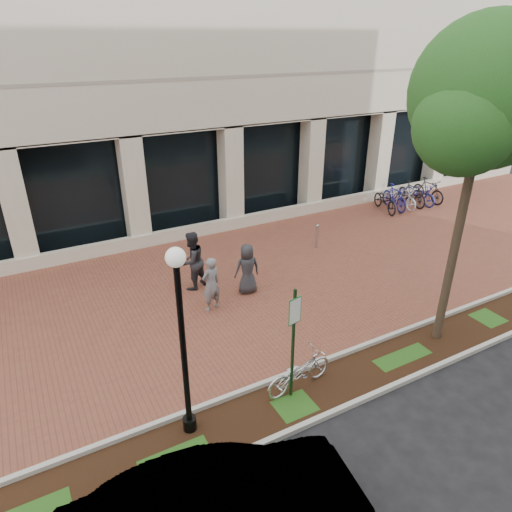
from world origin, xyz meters
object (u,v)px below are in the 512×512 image
pedestrian_right (247,269)px  pedestrian_left (211,284)px  parking_sign (294,332)px  locked_bicycle (299,371)px  street_tree (485,103)px  bollard (317,236)px  pedestrian_mid (192,261)px  bike_rack_cluster (407,195)px  lamppost (182,336)px

pedestrian_right → pedestrian_left: bearing=22.5°
parking_sign → pedestrian_right: bearing=63.2°
locked_bicycle → parking_sign: bearing=111.3°
street_tree → bollard: (0.43, 6.26, -5.56)m
parking_sign → pedestrian_right: (1.29, 4.61, -0.92)m
locked_bicycle → street_tree: bearing=-97.7°
pedestrian_mid → pedestrian_right: bearing=118.6°
pedestrian_left → bollard: 5.69m
parking_sign → bike_rack_cluster: size_ratio=0.77×
lamppost → pedestrian_mid: lamppost is taller
bollard → pedestrian_right: bearing=-156.3°
lamppost → pedestrian_mid: (2.25, 5.51, -1.38)m
locked_bicycle → bollard: bollard is taller
locked_bicycle → lamppost: bearing=82.9°
pedestrian_mid → bollard: (5.29, 0.63, -0.47)m
pedestrian_left → pedestrian_right: bearing=-178.2°
parking_sign → street_tree: bearing=-10.4°
parking_sign → bollard: parking_sign is taller
street_tree → lamppost: bearing=179.0°
parking_sign → pedestrian_mid: size_ratio=1.44×
pedestrian_right → bollard: bearing=-149.6°
pedestrian_right → bollard: 4.25m
street_tree → bike_rack_cluster: bearing=49.4°
pedestrian_mid → pedestrian_left: bearing=66.6°
parking_sign → locked_bicycle: 1.31m
pedestrian_right → lamppost: bearing=57.2°
street_tree → locked_bicycle: street_tree is taller
street_tree → pedestrian_mid: street_tree is taller
pedestrian_left → pedestrian_mid: bearing=-103.5°
pedestrian_left → bollard: size_ratio=1.74×
parking_sign → pedestrian_left: size_ratio=1.64×
lamppost → pedestrian_left: 4.86m
parking_sign → lamppost: bearing=164.4°
street_tree → pedestrian_left: street_tree is taller
parking_sign → locked_bicycle: (0.30, 0.16, -1.27)m
parking_sign → locked_bicycle: bearing=16.7°
pedestrian_left → bike_rack_cluster: pedestrian_left is taller
pedestrian_mid → pedestrian_right: size_ratio=1.17×
locked_bicycle → pedestrian_left: bearing=-0.9°
lamppost → pedestrian_right: (3.65, 4.43, -1.53)m
street_tree → bollard: size_ratio=8.12×
locked_bicycle → bike_rack_cluster: bike_rack_cluster is taller
parking_sign → bollard: bearing=39.6°
pedestrian_mid → bike_rack_cluster: pedestrian_mid is taller
pedestrian_right → bollard: (3.88, 1.70, -0.33)m
lamppost → pedestrian_right: bearing=50.5°
locked_bicycle → bollard: 7.86m
street_tree → bike_rack_cluster: 12.03m
lamppost → pedestrian_mid: size_ratio=2.15×
pedestrian_mid → lamppost: bearing=43.8°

